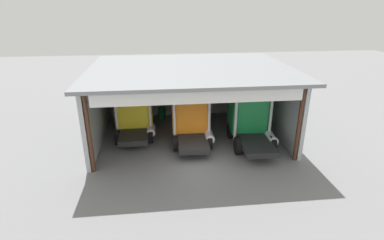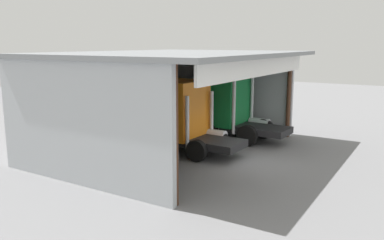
{
  "view_description": "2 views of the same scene",
  "coord_description": "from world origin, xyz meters",
  "px_view_note": "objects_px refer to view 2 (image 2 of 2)",
  "views": [
    {
      "loc": [
        -2.06,
        -15.11,
        8.99
      ],
      "look_at": [
        0.0,
        3.11,
        1.68
      ],
      "focal_mm": 28.1,
      "sensor_mm": 36.0,
      "label": 1
    },
    {
      "loc": [
        -16.51,
        -7.0,
        5.43
      ],
      "look_at": [
        0.0,
        3.11,
        1.68
      ],
      "focal_mm": 37.16,
      "sensor_mm": 36.0,
      "label": 2
    }
  ],
  "objects_px": {
    "truck_orange_center_bay": "(182,115)",
    "oil_drum": "(94,140)",
    "truck_yellow_left_bay": "(111,126)",
    "tool_cart": "(173,120)",
    "truck_green_yard_outside": "(230,107)"
  },
  "relations": [
    {
      "from": "truck_yellow_left_bay",
      "to": "oil_drum",
      "type": "height_order",
      "value": "truck_yellow_left_bay"
    },
    {
      "from": "oil_drum",
      "to": "truck_yellow_left_bay",
      "type": "bearing_deg",
      "value": -122.28
    },
    {
      "from": "truck_green_yard_outside",
      "to": "tool_cart",
      "type": "distance_m",
      "value": 4.63
    },
    {
      "from": "truck_yellow_left_bay",
      "to": "oil_drum",
      "type": "relative_size",
      "value": 5.31
    },
    {
      "from": "truck_yellow_left_bay",
      "to": "tool_cart",
      "type": "distance_m",
      "value": 8.72
    },
    {
      "from": "tool_cart",
      "to": "truck_orange_center_bay",
      "type": "bearing_deg",
      "value": -141.25
    },
    {
      "from": "truck_orange_center_bay",
      "to": "truck_green_yard_outside",
      "type": "relative_size",
      "value": 0.96
    },
    {
      "from": "truck_green_yard_outside",
      "to": "tool_cart",
      "type": "height_order",
      "value": "truck_green_yard_outside"
    },
    {
      "from": "truck_yellow_left_bay",
      "to": "oil_drum",
      "type": "distance_m",
      "value": 3.85
    },
    {
      "from": "truck_orange_center_bay",
      "to": "truck_green_yard_outside",
      "type": "bearing_deg",
      "value": -9.88
    },
    {
      "from": "truck_orange_center_bay",
      "to": "oil_drum",
      "type": "relative_size",
      "value": 5.73
    },
    {
      "from": "truck_orange_center_bay",
      "to": "truck_yellow_left_bay",
      "type": "bearing_deg",
      "value": 163.37
    },
    {
      "from": "truck_orange_center_bay",
      "to": "oil_drum",
      "type": "xyz_separation_m",
      "value": [
        -1.92,
        4.28,
        -1.46
      ]
    },
    {
      "from": "truck_green_yard_outside",
      "to": "truck_yellow_left_bay",
      "type": "bearing_deg",
      "value": 167.44
    },
    {
      "from": "truck_orange_center_bay",
      "to": "tool_cart",
      "type": "relative_size",
      "value": 4.9
    }
  ]
}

